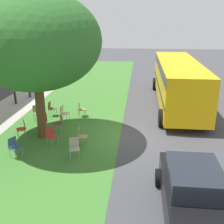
# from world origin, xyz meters

# --- Properties ---
(ground) EXTENTS (80.00, 80.00, 0.00)m
(ground) POSITION_xyz_m (0.00, 0.00, 0.00)
(ground) COLOR #424247
(grass_verge) EXTENTS (48.00, 6.00, 0.01)m
(grass_verge) POSITION_xyz_m (0.00, 3.20, 0.00)
(grass_verge) COLOR #3D752D
(grass_verge) RESTS_ON ground
(street_tree) EXTENTS (5.96, 5.96, 6.79)m
(street_tree) POSITION_xyz_m (-0.44, 3.99, 4.57)
(street_tree) COLOR brown
(street_tree) RESTS_ON ground
(chair_0) EXTENTS (0.48, 0.49, 0.88)m
(chair_0) POSITION_xyz_m (1.87, 3.55, 0.52)
(chair_0) COLOR beige
(chair_0) RESTS_ON ground
(chair_1) EXTENTS (0.51, 0.51, 0.88)m
(chair_1) POSITION_xyz_m (-2.38, 1.94, 0.52)
(chair_1) COLOR #ADA393
(chair_1) RESTS_ON ground
(chair_2) EXTENTS (0.45, 0.45, 0.88)m
(chair_2) POSITION_xyz_m (0.32, 3.34, 0.52)
(chair_2) COLOR brown
(chair_2) RESTS_ON ground
(chair_3) EXTENTS (0.57, 0.57, 0.88)m
(chair_3) POSITION_xyz_m (-0.62, 4.92, 0.52)
(chair_3) COLOR #C64C1E
(chair_3) RESTS_ON ground
(chair_4) EXTENTS (0.54, 0.55, 0.88)m
(chair_4) POSITION_xyz_m (2.59, 2.73, 0.52)
(chair_4) COLOR olive
(chair_4) RESTS_ON ground
(chair_5) EXTENTS (0.55, 0.56, 0.88)m
(chair_5) POSITION_xyz_m (-2.59, 4.44, 0.52)
(chair_5) COLOR #335184
(chair_5) RESTS_ON ground
(chair_6) EXTENTS (0.58, 0.58, 0.88)m
(chair_6) POSITION_xyz_m (1.77, 5.09, 0.52)
(chair_6) COLOR olive
(chair_6) RESTS_ON ground
(chair_7) EXTENTS (0.46, 0.46, 0.88)m
(chair_7) POSITION_xyz_m (-1.23, 1.89, 0.52)
(chair_7) COLOR olive
(chair_7) RESTS_ON ground
(chair_8) EXTENTS (0.58, 0.59, 0.88)m
(chair_8) POSITION_xyz_m (-1.35, 3.25, 0.52)
(chair_8) COLOR #B7332D
(chair_8) RESTS_ON ground
(chair_9) EXTENTS (0.57, 0.57, 0.88)m
(chair_9) POSITION_xyz_m (0.55, 4.31, 0.52)
(chair_9) COLOR #B7332D
(chair_9) RESTS_ON ground
(chair_10) EXTENTS (0.44, 0.44, 0.88)m
(chair_10) POSITION_xyz_m (2.55, 4.49, 0.52)
(chair_10) COLOR brown
(chair_10) RESTS_ON ground
(parked_car) EXTENTS (3.70, 1.92, 1.65)m
(parked_car) POSITION_xyz_m (-5.47, -2.29, 0.84)
(parked_car) COLOR black
(parked_car) RESTS_ON ground
(school_bus) EXTENTS (10.40, 2.80, 2.88)m
(school_bus) POSITION_xyz_m (5.51, -3.15, 1.76)
(school_bus) COLOR yellow
(school_bus) RESTS_ON ground
(pedestrian_0) EXTENTS (0.41, 0.33, 1.69)m
(pedestrian_0) POSITION_xyz_m (4.70, 7.70, 0.93)
(pedestrian_0) COLOR black
(pedestrian_0) RESTS_ON ground
(pedestrian_1) EXTENTS (0.41, 0.37, 1.69)m
(pedestrian_1) POSITION_xyz_m (6.31, 7.33, 0.93)
(pedestrian_1) COLOR #3F3851
(pedestrian_1) RESTS_ON ground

